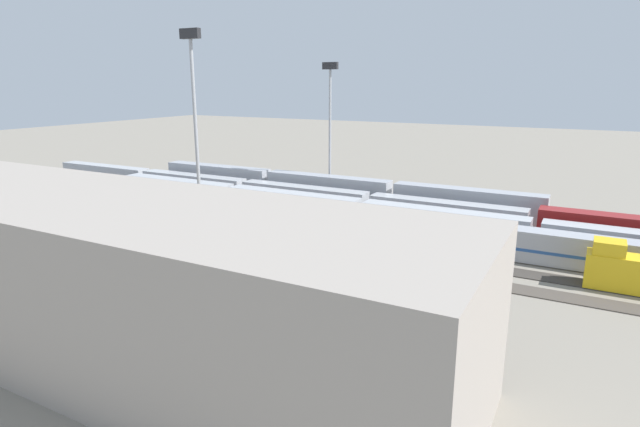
% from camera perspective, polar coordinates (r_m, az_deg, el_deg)
% --- Properties ---
extents(ground_plane, '(400.00, 400.00, 0.00)m').
position_cam_1_polar(ground_plane, '(79.13, -1.92, -0.99)').
color(ground_plane, gray).
extents(track_bed_0, '(140.00, 2.80, 0.12)m').
position_cam_1_polar(track_bed_0, '(89.81, 2.07, 0.90)').
color(track_bed_0, '#3D3833').
rests_on(track_bed_0, ground_plane).
extents(track_bed_1, '(140.00, 2.80, 0.12)m').
position_cam_1_polar(track_bed_1, '(85.48, 0.59, 0.22)').
color(track_bed_1, '#4C443D').
rests_on(track_bed_1, ground_plane).
extents(track_bed_2, '(140.00, 2.80, 0.12)m').
position_cam_1_polar(track_bed_2, '(81.21, -1.04, -0.54)').
color(track_bed_2, '#3D3833').
rests_on(track_bed_2, ground_plane).
extents(track_bed_3, '(140.00, 2.80, 0.12)m').
position_cam_1_polar(track_bed_3, '(77.04, -2.84, -1.38)').
color(track_bed_3, '#4C443D').
rests_on(track_bed_3, ground_plane).
extents(track_bed_4, '(140.00, 2.80, 0.12)m').
position_cam_1_polar(track_bed_4, '(72.97, -4.86, -2.31)').
color(track_bed_4, '#3D3833').
rests_on(track_bed_4, ground_plane).
extents(track_bed_5, '(140.00, 2.80, 0.12)m').
position_cam_1_polar(track_bed_5, '(69.02, -7.11, -3.35)').
color(track_bed_5, '#4C443D').
rests_on(track_bed_5, ground_plane).
extents(train_on_track_0, '(71.40, 3.00, 5.00)m').
position_cam_1_polar(train_on_track_0, '(90.23, 0.81, 2.64)').
color(train_on_track_0, '#A8AAB2').
rests_on(train_on_track_0, ground_plane).
extents(train_on_track_3, '(139.00, 3.06, 4.40)m').
position_cam_1_polar(train_on_track_3, '(79.11, -5.93, 0.46)').
color(train_on_track_3, maroon).
rests_on(train_on_track_3, ground_plane).
extents(train_on_track_2, '(95.60, 3.06, 3.80)m').
position_cam_1_polar(train_on_track_2, '(76.99, 4.64, 0.08)').
color(train_on_track_2, '#B7BABF').
rests_on(train_on_track_2, ground_plane).
extents(train_on_track_4, '(10.00, 3.00, 5.00)m').
position_cam_1_polar(train_on_track_4, '(61.69, 31.66, -5.55)').
color(train_on_track_4, gold).
rests_on(train_on_track_4, ground_plane).
extents(train_on_track_1, '(114.80, 3.06, 4.40)m').
position_cam_1_polar(train_on_track_1, '(88.09, -3.11, 1.96)').
color(train_on_track_1, maroon).
rests_on(train_on_track_1, ground_plane).
extents(train_on_track_5, '(10.00, 3.00, 5.00)m').
position_cam_1_polar(train_on_track_5, '(75.81, -14.63, -0.45)').
color(train_on_track_5, gold).
rests_on(train_on_track_5, ground_plane).
extents(light_mast_0, '(2.80, 0.70, 24.25)m').
position_cam_1_polar(light_mast_0, '(91.93, 1.12, 11.09)').
color(light_mast_0, '#9EA0A5').
rests_on(light_mast_0, ground_plane).
extents(light_mast_1, '(2.80, 0.70, 27.18)m').
position_cam_1_polar(light_mast_1, '(67.18, -13.71, 10.89)').
color(light_mast_1, '#9EA0A5').
rests_on(light_mast_1, ground_plane).
extents(maintenance_shed, '(58.15, 15.60, 12.43)m').
position_cam_1_polar(maintenance_shed, '(44.02, -22.66, -6.28)').
color(maintenance_shed, '#9E9389').
rests_on(maintenance_shed, ground_plane).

